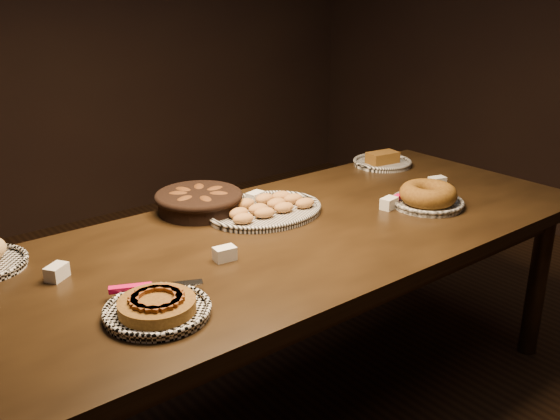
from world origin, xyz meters
TOP-DOWN VIEW (x-y plane):
  - ground at (0.00, 0.00)m, footprint 5.00×5.00m
  - buffet_table at (0.00, 0.00)m, footprint 2.40×1.00m
  - apple_tart_plate at (-0.68, -0.23)m, footprint 0.33×0.32m
  - madeleine_platter at (0.02, 0.20)m, footprint 0.47×0.38m
  - bundt_cake_plate at (0.58, -0.13)m, footprint 0.32×0.29m
  - croissant_basket at (-0.17, 0.38)m, footprint 0.34×0.34m
  - loaf_plate at (0.87, 0.38)m, footprint 0.28×0.28m
  - tent_cards at (0.03, 0.07)m, footprint 1.70×0.44m

SIDE VIEW (x-z plane):
  - ground at x=0.00m, z-range 0.00..0.00m
  - buffet_table at x=0.00m, z-range 0.30..1.05m
  - madeleine_platter at x=0.02m, z-range 0.74..0.80m
  - loaf_plate at x=0.87m, z-range 0.74..0.80m
  - apple_tart_plate at x=-0.68m, z-range 0.74..0.80m
  - tent_cards at x=0.03m, z-range 0.75..0.79m
  - bundt_cake_plate at x=0.58m, z-range 0.74..0.83m
  - croissant_basket at x=-0.17m, z-range 0.76..0.84m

